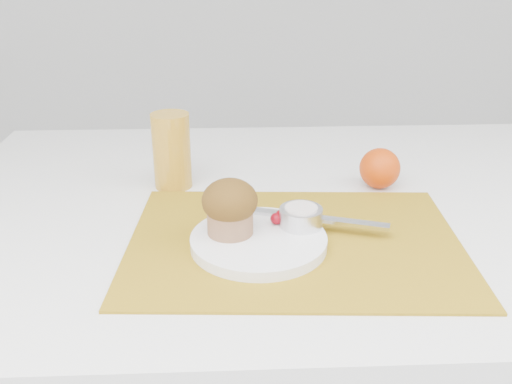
{
  "coord_description": "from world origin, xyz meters",
  "views": [
    {
      "loc": [
        -0.12,
        -0.79,
        1.14
      ],
      "look_at": [
        -0.08,
        -0.03,
        0.8
      ],
      "focal_mm": 40.0,
      "sensor_mm": 36.0,
      "label": 1
    }
  ],
  "objects_px": {
    "juice_glass": "(172,151)",
    "muffin": "(230,207)",
    "orange": "(380,168)",
    "plate": "(259,241)",
    "table": "(296,379)"
  },
  "relations": [
    {
      "from": "plate",
      "to": "orange",
      "type": "bearing_deg",
      "value": 43.51
    },
    {
      "from": "table",
      "to": "plate",
      "type": "relative_size",
      "value": 6.4
    },
    {
      "from": "orange",
      "to": "muffin",
      "type": "bearing_deg",
      "value": -142.93
    },
    {
      "from": "juice_glass",
      "to": "orange",
      "type": "bearing_deg",
      "value": -3.4
    },
    {
      "from": "orange",
      "to": "muffin",
      "type": "xyz_separation_m",
      "value": [
        -0.26,
        -0.19,
        0.02
      ]
    },
    {
      "from": "table",
      "to": "juice_glass",
      "type": "height_order",
      "value": "juice_glass"
    },
    {
      "from": "muffin",
      "to": "plate",
      "type": "bearing_deg",
      "value": -18.43
    },
    {
      "from": "table",
      "to": "plate",
      "type": "height_order",
      "value": "plate"
    },
    {
      "from": "orange",
      "to": "juice_glass",
      "type": "height_order",
      "value": "juice_glass"
    },
    {
      "from": "plate",
      "to": "juice_glass",
      "type": "bearing_deg",
      "value": 120.97
    },
    {
      "from": "plate",
      "to": "juice_glass",
      "type": "distance_m",
      "value": 0.27
    },
    {
      "from": "orange",
      "to": "juice_glass",
      "type": "distance_m",
      "value": 0.35
    },
    {
      "from": "juice_glass",
      "to": "muffin",
      "type": "xyz_separation_m",
      "value": [
        0.1,
        -0.21,
        -0.01
      ]
    },
    {
      "from": "juice_glass",
      "to": "muffin",
      "type": "relative_size",
      "value": 1.56
    },
    {
      "from": "plate",
      "to": "juice_glass",
      "type": "relative_size",
      "value": 1.46
    }
  ]
}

